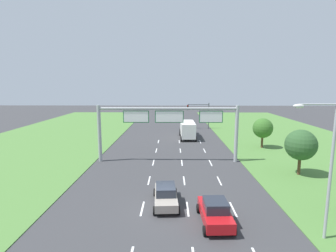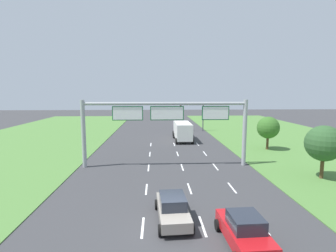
{
  "view_description": "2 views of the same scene",
  "coord_description": "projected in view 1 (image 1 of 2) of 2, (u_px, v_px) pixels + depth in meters",
  "views": [
    {
      "loc": [
        0.53,
        -18.92,
        9.47
      ],
      "look_at": [
        0.01,
        14.59,
        4.15
      ],
      "focal_mm": 28.0,
      "sensor_mm": 36.0,
      "label": 1
    },
    {
      "loc": [
        -0.93,
        -14.33,
        7.8
      ],
      "look_at": [
        0.36,
        13.95,
        4.1
      ],
      "focal_mm": 28.0,
      "sensor_mm": 36.0,
      "label": 2
    }
  ],
  "objects": [
    {
      "name": "lane_dashes_slip",
      "position": [
        225.0,
        193.0,
        23.06
      ],
      "size": [
        0.14,
        44.4,
        0.01
      ],
      "color": "white",
      "rests_on": "ground_plane"
    },
    {
      "name": "sign_gantry",
      "position": [
        169.0,
        122.0,
        31.83
      ],
      "size": [
        17.24,
        0.44,
        7.0
      ],
      "color": "#9EA0A5",
      "rests_on": "ground_plane"
    },
    {
      "name": "roadside_tree_mid",
      "position": [
        301.0,
        145.0,
        27.19
      ],
      "size": [
        3.2,
        3.2,
        4.87
      ],
      "color": "#513823",
      "rests_on": "ground_plane"
    },
    {
      "name": "traffic_light_mast",
      "position": [
        200.0,
        111.0,
        56.02
      ],
      "size": [
        4.76,
        0.49,
        5.6
      ],
      "color": "#47494F",
      "rests_on": "ground_plane"
    },
    {
      "name": "street_lamp",
      "position": [
        325.0,
        160.0,
        15.45
      ],
      "size": [
        2.61,
        0.32,
        8.5
      ],
      "color": "#9EA0A5",
      "rests_on": "ground_plane"
    },
    {
      "name": "lane_dashes_inner_right",
      "position": [
        186.0,
        193.0,
        23.12
      ],
      "size": [
        0.14,
        44.4,
        0.01
      ],
      "color": "white",
      "rests_on": "ground_plane"
    },
    {
      "name": "lane_dashes_inner_left",
      "position": [
        146.0,
        193.0,
        23.17
      ],
      "size": [
        0.14,
        44.4,
        0.01
      ],
      "color": "white",
      "rests_on": "ground_plane"
    },
    {
      "name": "roadside_tree_far",
      "position": [
        263.0,
        128.0,
        39.02
      ],
      "size": [
        2.94,
        2.94,
        4.51
      ],
      "color": "#513823",
      "rests_on": "ground_plane"
    },
    {
      "name": "car_near_red",
      "position": [
        166.0,
        195.0,
        20.81
      ],
      "size": [
        2.2,
        4.53,
        1.58
      ],
      "rotation": [
        0.0,
        0.0,
        0.06
      ],
      "color": "gray",
      "rests_on": "ground_plane"
    },
    {
      "name": "box_truck",
      "position": [
        187.0,
        129.0,
        47.18
      ],
      "size": [
        2.75,
        8.66,
        2.92
      ],
      "rotation": [
        0.0,
        0.0,
        0.01
      ],
      "color": "silver",
      "rests_on": "ground_plane"
    },
    {
      "name": "ground_plane",
      "position": [
        165.0,
        209.0,
        20.18
      ],
      "size": [
        200.0,
        200.0,
        0.0
      ],
      "primitive_type": "plane",
      "color": "#38383A"
    },
    {
      "name": "car_lead_silver",
      "position": [
        215.0,
        212.0,
        17.97
      ],
      "size": [
        2.24,
        4.24,
        1.71
      ],
      "rotation": [
        0.0,
        0.0,
        0.04
      ],
      "color": "red",
      "rests_on": "ground_plane"
    }
  ]
}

